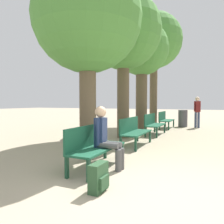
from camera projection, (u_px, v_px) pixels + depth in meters
name	position (u px, v px, depth m)	size (l,w,h in m)	color
ground_plane	(167.00, 195.00, 3.19)	(80.00, 80.00, 0.00)	tan
bench_row_0	(94.00, 144.00, 4.52)	(0.54, 1.63, 0.88)	#195138
bench_row_1	(134.00, 130.00, 6.83)	(0.54, 1.63, 0.88)	#195138
bench_row_2	(153.00, 123.00, 9.13)	(0.54, 1.63, 0.88)	#195138
bench_row_3	(165.00, 119.00, 11.44)	(0.54, 1.63, 0.88)	#195138
tree_row_0	(87.00, 20.00, 5.88)	(2.95, 2.95, 5.11)	brown
tree_row_1	(123.00, 33.00, 8.25)	(2.90, 2.90, 5.50)	brown
tree_row_2	(142.00, 51.00, 10.45)	(2.57, 2.57, 5.22)	brown
tree_row_3	(154.00, 42.00, 12.57)	(3.21, 3.21, 6.53)	brown
person_seated	(106.00, 136.00, 4.46)	(0.61, 0.35, 1.28)	#4C4C4C
backpack	(99.00, 178.00, 3.31)	(0.20, 0.38, 0.44)	#284C2D
pedestrian_near	(197.00, 110.00, 11.60)	(0.34, 0.27, 1.65)	#384260
trash_bin	(183.00, 118.00, 12.13)	(0.49, 0.49, 0.93)	#4C4C51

